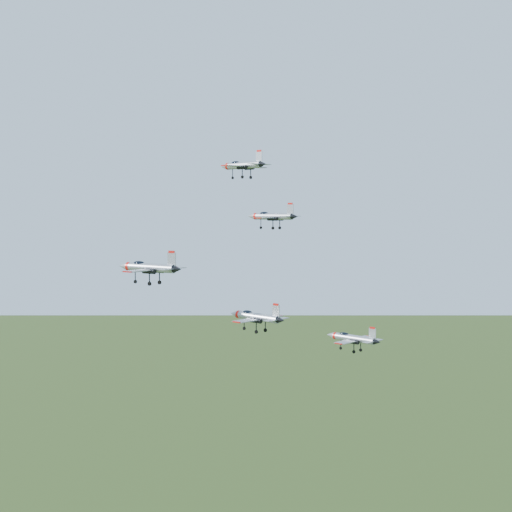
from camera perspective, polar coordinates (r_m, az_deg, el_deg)
The scene contains 5 objects.
jet_lead at distance 146.73m, azimuth -1.11°, elevation 7.27°, with size 13.33×11.07×3.56m.
jet_left_high at distance 123.67m, azimuth 1.25°, elevation 3.20°, with size 10.89×8.95×2.92m.
jet_right_high at distance 116.86m, azimuth -8.60°, elevation -0.90°, with size 13.49×11.21×3.60m.
jet_left_low at distance 122.45m, azimuth 7.71°, elevation -6.52°, with size 11.09×9.17×2.97m.
jet_right_low at distance 112.28m, azimuth -0.03°, elevation -4.87°, with size 11.64×9.62×3.11m.
Camera 1 is at (79.05, -98.35, 147.41)m, focal length 50.00 mm.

